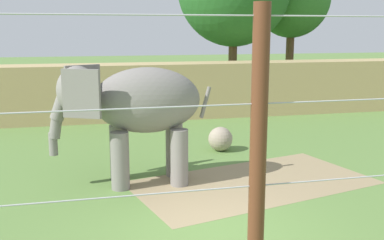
# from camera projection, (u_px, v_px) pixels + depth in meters

# --- Properties ---
(ground_plane) EXTENTS (120.00, 120.00, 0.00)m
(ground_plane) POSITION_uv_depth(u_px,v_px,m) (212.00, 230.00, 8.95)
(ground_plane) COLOR #5B7F3D
(dirt_patch) EXTENTS (6.62, 4.57, 0.01)m
(dirt_patch) POSITION_uv_depth(u_px,v_px,m) (253.00, 182.00, 11.70)
(dirt_patch) COLOR #937F5B
(dirt_patch) RESTS_ON ground
(embankment_wall) EXTENTS (36.00, 1.80, 2.39)m
(embankment_wall) POSITION_uv_depth(u_px,v_px,m) (140.00, 91.00, 19.92)
(embankment_wall) COLOR tan
(embankment_wall) RESTS_ON ground
(elephant) EXTENTS (4.05, 1.70, 3.00)m
(elephant) POSITION_uv_depth(u_px,v_px,m) (135.00, 106.00, 11.32)
(elephant) COLOR gray
(elephant) RESTS_ON ground
(enrichment_ball) EXTENTS (0.78, 0.78, 0.78)m
(enrichment_ball) POSITION_uv_depth(u_px,v_px,m) (220.00, 139.00, 14.69)
(enrichment_ball) COLOR gray
(enrichment_ball) RESTS_ON ground
(cable_fence) EXTENTS (12.68, 0.22, 4.18)m
(cable_fence) POSITION_uv_depth(u_px,v_px,m) (265.00, 166.00, 5.97)
(cable_fence) COLOR brown
(cable_fence) RESTS_ON ground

